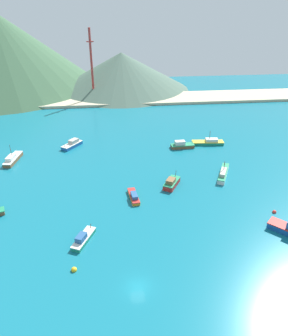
# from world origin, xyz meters

# --- Properties ---
(ground) EXTENTS (260.00, 280.00, 0.50)m
(ground) POSITION_xyz_m (0.00, 30.00, -0.25)
(ground) COLOR #146B7F
(fishing_boat_0) EXTENTS (7.01, 8.10, 2.38)m
(fishing_boat_0) POSITION_xyz_m (-16.64, 62.96, 0.88)
(fishing_boat_0) COLOR #1E5BA8
(fishing_boat_0) RESTS_ON ground
(fishing_boat_3) EXTENTS (6.57, 10.90, 4.74)m
(fishing_boat_3) POSITION_xyz_m (27.76, 37.27, 0.91)
(fishing_boat_3) COLOR silver
(fishing_boat_3) RESTS_ON ground
(fishing_boat_5) EXTENTS (5.72, 7.16, 3.08)m
(fishing_boat_5) POSITION_xyz_m (12.15, 33.41, 0.97)
(fishing_boat_5) COLOR red
(fishing_boat_5) RESTS_ON ground
(fishing_boat_6) EXTENTS (5.00, 7.64, 2.13)m
(fishing_boat_6) POSITION_xyz_m (-10.14, 13.20, 0.75)
(fishing_boat_6) COLOR #198466
(fishing_boat_6) RESTS_ON ground
(fishing_boat_7) EXTENTS (11.07, 3.98, 4.84)m
(fishing_boat_7) POSITION_xyz_m (30.04, 60.05, 0.75)
(fishing_boat_7) COLOR #198466
(fishing_boat_7) RESTS_ON ground
(fishing_boat_8) EXTENTS (4.03, 10.13, 5.74)m
(fishing_boat_8) POSITION_xyz_m (-33.97, 53.29, 0.89)
(fishing_boat_8) COLOR brown
(fishing_boat_8) RESTS_ON ground
(fishing_boat_9) EXTENTS (2.75, 7.53, 1.79)m
(fishing_boat_9) POSITION_xyz_m (1.58, 28.34, 0.67)
(fishing_boat_9) COLOR orange
(fishing_boat_9) RESTS_ON ground
(fishing_boat_11) EXTENTS (8.00, 3.29, 2.49)m
(fishing_boat_11) POSITION_xyz_m (20.22, 58.11, 0.92)
(fishing_boat_11) COLOR brown
(fishing_boat_11) RESTS_ON ground
(buoy_0) EXTENTS (0.93, 0.93, 0.93)m
(buoy_0) POSITION_xyz_m (34.04, 18.75, 0.16)
(buoy_0) COLOR red
(buoy_0) RESTS_ON ground
(buoy_1) EXTENTS (1.09, 1.09, 1.09)m
(buoy_1) POSITION_xyz_m (-11.37, 5.14, 0.19)
(buoy_1) COLOR gold
(buoy_1) RESTS_ON ground
(beach_strip) EXTENTS (247.00, 20.29, 1.20)m
(beach_strip) POSITION_xyz_m (0.00, 117.58, 0.60)
(beach_strip) COLOR #C6B793
(beach_strip) RESTS_ON ground
(hill_central) EXTENTS (73.65, 73.65, 19.48)m
(hill_central) POSITION_xyz_m (3.99, 141.17, 9.74)
(hill_central) COLOR #4C6656
(hill_central) RESTS_ON ground
(radio_tower) EXTENTS (3.33, 2.67, 33.32)m
(radio_tower) POSITION_xyz_m (-10.96, 120.09, 16.99)
(radio_tower) COLOR #B7332D
(radio_tower) RESTS_ON ground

